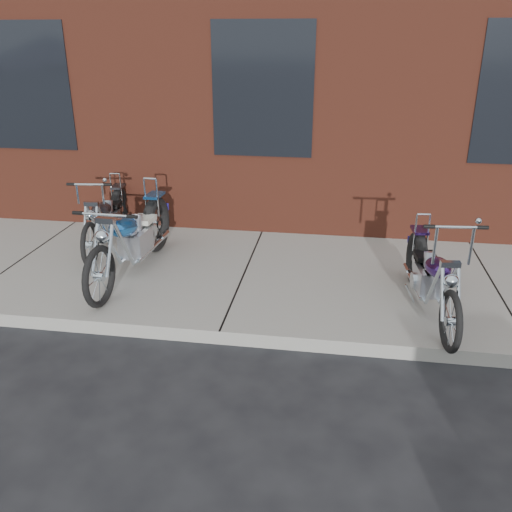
# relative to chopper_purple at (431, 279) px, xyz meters

# --- Properties ---
(ground) EXTENTS (120.00, 120.00, 0.00)m
(ground) POSITION_rel_chopper_purple_xyz_m (-2.12, -0.79, -0.52)
(ground) COLOR #2E2F32
(ground) RESTS_ON ground
(sidewalk) EXTENTS (22.00, 3.00, 0.15)m
(sidewalk) POSITION_rel_chopper_purple_xyz_m (-2.12, 0.71, -0.45)
(sidewalk) COLOR #9A958B
(sidewalk) RESTS_ON ground
(chopper_purple) EXTENTS (0.50, 2.07, 1.16)m
(chopper_purple) POSITION_rel_chopper_purple_xyz_m (0.00, 0.00, 0.00)
(chopper_purple) COLOR black
(chopper_purple) RESTS_ON sidewalk
(chopper_blue) EXTENTS (0.58, 2.38, 1.04)m
(chopper_blue) POSITION_rel_chopper_purple_xyz_m (-3.47, 0.48, 0.06)
(chopper_blue) COLOR black
(chopper_blue) RESTS_ON sidewalk
(chopper_third) EXTENTS (0.50, 2.03, 1.03)m
(chopper_third) POSITION_rel_chopper_purple_xyz_m (-4.18, 1.35, -0.01)
(chopper_third) COLOR black
(chopper_third) RESTS_ON sidewalk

